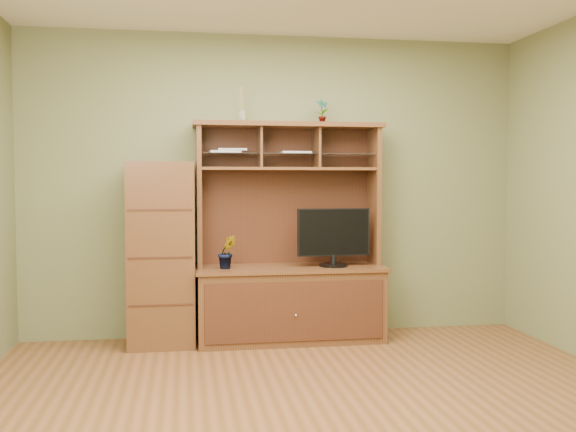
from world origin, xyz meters
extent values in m
cube|color=brown|center=(0.00, 0.00, -0.01)|extent=(4.50, 4.00, 0.02)
cube|color=olive|center=(0.00, 2.01, 1.35)|extent=(4.50, 0.02, 2.70)
cube|color=olive|center=(0.00, -2.01, 1.35)|extent=(4.50, 0.02, 2.70)
cube|color=#482414|center=(0.08, 1.71, 0.31)|extent=(1.60, 0.55, 0.62)
cube|color=#3D1C10|center=(0.08, 1.42, 0.31)|extent=(1.50, 0.01, 0.50)
sphere|color=silver|center=(0.08, 1.41, 0.28)|extent=(0.02, 0.02, 0.02)
cube|color=#482414|center=(0.08, 1.71, 0.64)|extent=(1.64, 0.59, 0.03)
cube|color=#482414|center=(-0.70, 1.80, 1.27)|extent=(0.04, 0.35, 1.25)
cube|color=#482414|center=(0.86, 1.80, 1.27)|extent=(0.04, 0.35, 1.25)
cube|color=#3D1C10|center=(0.08, 1.97, 1.27)|extent=(1.52, 0.02, 1.25)
cube|color=#482414|center=(0.08, 1.80, 1.88)|extent=(1.66, 0.40, 0.04)
cube|color=#482414|center=(0.08, 1.80, 1.50)|extent=(1.52, 0.32, 0.02)
cube|color=#482414|center=(-0.17, 1.80, 1.69)|extent=(0.02, 0.31, 0.35)
cube|color=#482414|center=(0.34, 1.80, 1.69)|extent=(0.02, 0.31, 0.35)
cube|color=silver|center=(0.08, 1.79, 1.63)|extent=(1.50, 0.27, 0.01)
cylinder|color=black|center=(0.46, 1.65, 0.66)|extent=(0.25, 0.25, 0.02)
cylinder|color=black|center=(0.46, 1.65, 0.71)|extent=(0.05, 0.05, 0.08)
cube|color=black|center=(0.46, 1.65, 0.95)|extent=(0.64, 0.08, 0.41)
imported|color=#2C591E|center=(-0.47, 1.65, 0.79)|extent=(0.17, 0.14, 0.29)
imported|color=#316B25|center=(0.38, 1.80, 2.01)|extent=(0.13, 0.10, 0.22)
cylinder|color=silver|center=(-0.33, 1.80, 1.96)|extent=(0.06, 0.06, 0.11)
cylinder|color=#9B864D|center=(-0.33, 1.80, 2.11)|extent=(0.04, 0.04, 0.20)
cube|color=#B0B0B5|center=(-0.47, 1.80, 1.64)|extent=(0.28, 0.21, 0.02)
cube|color=#B0B0B5|center=(-0.40, 1.80, 1.66)|extent=(0.26, 0.21, 0.02)
cube|color=#B0B0B5|center=(0.15, 1.80, 1.64)|extent=(0.26, 0.20, 0.02)
cube|color=#482414|center=(-1.02, 1.73, 0.78)|extent=(0.55, 0.50, 1.55)
cube|color=#3D1C10|center=(-1.02, 1.48, 0.39)|extent=(0.51, 0.01, 0.02)
cube|color=#3D1C10|center=(-1.02, 1.48, 0.78)|extent=(0.51, 0.01, 0.01)
cube|color=#3D1C10|center=(-1.02, 1.48, 1.16)|extent=(0.51, 0.01, 0.02)
camera|label=1|loc=(-0.82, -3.77, 1.39)|focal=40.00mm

